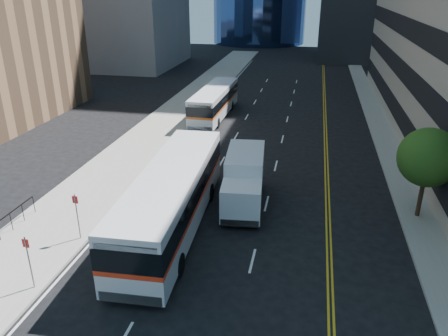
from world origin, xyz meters
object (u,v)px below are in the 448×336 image
object	(u,v)px
bus_rear	(215,102)
street_tree	(428,158)
bus_front	(172,197)
box_truck	(244,179)

from	to	relation	value
bus_rear	street_tree	bearing A→B (deg)	-46.89
bus_front	bus_rear	bearing A→B (deg)	94.21
street_tree	bus_rear	world-z (taller)	street_tree
street_tree	bus_rear	distance (m)	23.40
street_tree	box_truck	size ratio (longest dim) A/B	0.79
street_tree	box_truck	xyz separation A→B (m)	(-9.85, -0.27, -2.05)
street_tree	bus_rear	xyz separation A→B (m)	(-15.60, 17.32, -2.08)
bus_front	box_truck	distance (m)	4.85
bus_front	bus_rear	distance (m)	21.34
street_tree	bus_front	xyz separation A→B (m)	(-13.09, -3.87, -1.79)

